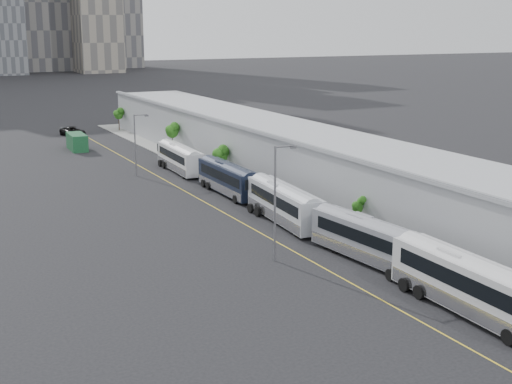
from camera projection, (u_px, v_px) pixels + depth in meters
sidewalk at (369, 227)px, 70.55m from camera, size 10.00×170.00×0.12m
lane_line at (276, 241)px, 65.94m from camera, size 0.12×160.00×0.02m
depot at (403, 189)px, 71.52m from camera, size 12.45×160.40×7.20m
bus_2 at (470, 290)px, 49.15m from camera, size 3.12×14.03×4.09m
bus_3 at (369, 244)px, 59.95m from camera, size 3.76×12.99×3.74m
bus_4 at (284, 207)px, 71.87m from camera, size 3.77×13.48×3.89m
bus_5 at (229, 181)px, 84.19m from camera, size 2.82×12.64×3.69m
bus_6 at (180, 161)px, 97.17m from camera, size 3.05×12.56×3.64m
tree_2 at (358, 207)px, 67.17m from camera, size 1.03×1.03×3.40m
tree_3 at (220, 154)px, 93.55m from camera, size 2.02×2.02×4.10m
tree_4 at (172, 130)px, 109.09m from camera, size 1.94×1.94×4.89m
tree_5 at (119, 114)px, 134.85m from camera, size 1.68×1.68×4.08m
street_lamp_near at (277, 196)px, 59.29m from camera, size 2.04×0.22×9.89m
street_lamp_far at (137, 140)px, 93.70m from camera, size 2.04×0.22×8.20m
shipping_container at (77, 142)px, 114.24m from camera, size 2.64×6.26×2.62m
suv at (73, 131)px, 128.72m from camera, size 4.10×6.56×1.69m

